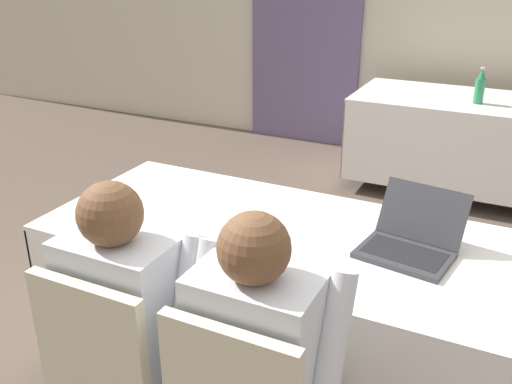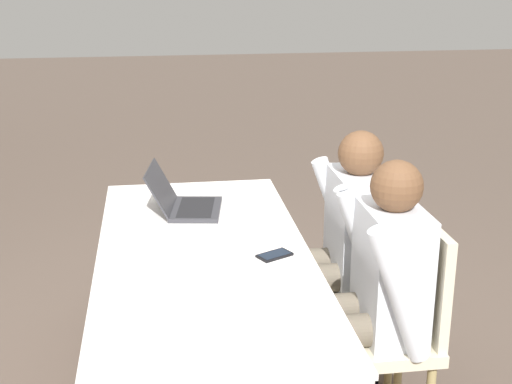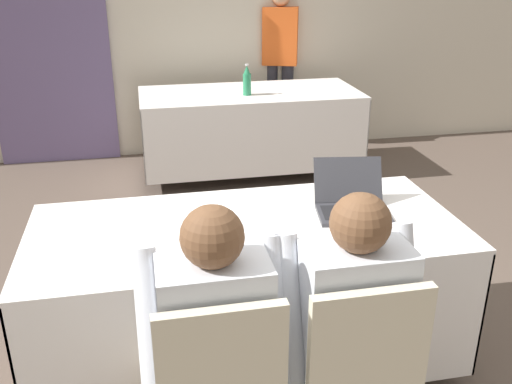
{
  "view_description": "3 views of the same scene",
  "coord_description": "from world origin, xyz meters",
  "px_view_note": "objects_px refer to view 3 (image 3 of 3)",
  "views": [
    {
      "loc": [
        0.82,
        -1.89,
        1.81
      ],
      "look_at": [
        0.0,
        -0.21,
        1.0
      ],
      "focal_mm": 40.0,
      "sensor_mm": 36.0,
      "label": 1
    },
    {
      "loc": [
        -2.67,
        0.17,
        1.89
      ],
      "look_at": [
        0.0,
        -0.21,
        1.0
      ],
      "focal_mm": 50.0,
      "sensor_mm": 36.0,
      "label": 2
    },
    {
      "loc": [
        -0.42,
        -2.24,
        1.87
      ],
      "look_at": [
        0.0,
        -0.21,
        1.0
      ],
      "focal_mm": 40.0,
      "sensor_mm": 36.0,
      "label": 3
    }
  ],
  "objects_px": {
    "chair_near_right": "(352,371)",
    "person_checkered_shirt": "(213,332)",
    "person_red_shirt": "(280,58)",
    "water_bottle": "(247,81)",
    "laptop": "(352,203)",
    "cell_phone": "(241,256)",
    "person_white_shirt": "(344,316)"
  },
  "relations": [
    {
      "from": "cell_phone",
      "to": "water_bottle",
      "type": "xyz_separation_m",
      "value": [
        0.55,
        2.78,
        0.11
      ]
    },
    {
      "from": "person_checkered_shirt",
      "to": "person_white_shirt",
      "type": "xyz_separation_m",
      "value": [
        0.47,
        0.0,
        0.0
      ]
    },
    {
      "from": "person_red_shirt",
      "to": "cell_phone",
      "type": "bearing_deg",
      "value": -87.64
    },
    {
      "from": "cell_phone",
      "to": "person_checkered_shirt",
      "type": "height_order",
      "value": "person_checkered_shirt"
    },
    {
      "from": "person_white_shirt",
      "to": "laptop",
      "type": "bearing_deg",
      "value": -111.89
    },
    {
      "from": "cell_phone",
      "to": "person_checkered_shirt",
      "type": "xyz_separation_m",
      "value": [
        -0.16,
        -0.35,
        -0.09
      ]
    },
    {
      "from": "laptop",
      "to": "cell_phone",
      "type": "height_order",
      "value": "laptop"
    },
    {
      "from": "laptop",
      "to": "person_red_shirt",
      "type": "bearing_deg",
      "value": 90.81
    },
    {
      "from": "person_checkered_shirt",
      "to": "person_white_shirt",
      "type": "height_order",
      "value": "same"
    },
    {
      "from": "cell_phone",
      "to": "water_bottle",
      "type": "relative_size",
      "value": 0.6
    },
    {
      "from": "person_red_shirt",
      "to": "chair_near_right",
      "type": "bearing_deg",
      "value": -81.72
    },
    {
      "from": "laptop",
      "to": "cell_phone",
      "type": "distance_m",
      "value": 0.67
    },
    {
      "from": "water_bottle",
      "to": "chair_near_right",
      "type": "xyz_separation_m",
      "value": [
        -0.24,
        -3.24,
        -0.36
      ]
    },
    {
      "from": "person_checkered_shirt",
      "to": "person_red_shirt",
      "type": "bearing_deg",
      "value": -106.94
    },
    {
      "from": "laptop",
      "to": "person_checkered_shirt",
      "type": "distance_m",
      "value": 1.02
    },
    {
      "from": "cell_phone",
      "to": "person_red_shirt",
      "type": "distance_m",
      "value": 3.78
    },
    {
      "from": "cell_phone",
      "to": "chair_near_right",
      "type": "bearing_deg",
      "value": -83.18
    },
    {
      "from": "laptop",
      "to": "person_red_shirt",
      "type": "xyz_separation_m",
      "value": [
        0.46,
        3.3,
        0.12
      ]
    },
    {
      "from": "water_bottle",
      "to": "person_red_shirt",
      "type": "bearing_deg",
      "value": 59.66
    },
    {
      "from": "water_bottle",
      "to": "person_white_shirt",
      "type": "distance_m",
      "value": 3.15
    },
    {
      "from": "cell_phone",
      "to": "person_white_shirt",
      "type": "xyz_separation_m",
      "value": [
        0.31,
        -0.35,
        -0.09
      ]
    },
    {
      "from": "person_white_shirt",
      "to": "person_red_shirt",
      "type": "xyz_separation_m",
      "value": [
        0.74,
        3.98,
        0.24
      ]
    },
    {
      "from": "water_bottle",
      "to": "person_checkered_shirt",
      "type": "distance_m",
      "value": 3.22
    },
    {
      "from": "cell_phone",
      "to": "water_bottle",
      "type": "distance_m",
      "value": 2.83
    },
    {
      "from": "chair_near_right",
      "to": "person_checkered_shirt",
      "type": "bearing_deg",
      "value": -12.36
    },
    {
      "from": "person_red_shirt",
      "to": "water_bottle",
      "type": "bearing_deg",
      "value": -101.83
    },
    {
      "from": "person_white_shirt",
      "to": "person_red_shirt",
      "type": "distance_m",
      "value": 4.05
    },
    {
      "from": "person_white_shirt",
      "to": "water_bottle",
      "type": "bearing_deg",
      "value": -94.4
    },
    {
      "from": "person_white_shirt",
      "to": "chair_near_right",
      "type": "bearing_deg",
      "value": 90.0
    },
    {
      "from": "laptop",
      "to": "person_red_shirt",
      "type": "relative_size",
      "value": 0.24
    },
    {
      "from": "water_bottle",
      "to": "person_checkered_shirt",
      "type": "bearing_deg",
      "value": -102.87
    },
    {
      "from": "cell_phone",
      "to": "person_white_shirt",
      "type": "bearing_deg",
      "value": -76.06
    }
  ]
}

